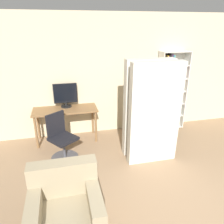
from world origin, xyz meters
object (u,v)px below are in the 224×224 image
object	(u,v)px
monitor	(65,95)
armchair	(66,210)
bookshelf	(168,91)
office_chair	(62,141)
mattress_far	(148,108)
mattress_near	(155,115)

from	to	relation	value
monitor	armchair	size ratio (longest dim) A/B	0.62
monitor	armchair	xyz separation A→B (m)	(-0.14, -2.55, -0.70)
bookshelf	armchair	distance (m)	3.68
monitor	office_chair	distance (m)	1.09
bookshelf	monitor	bearing A→B (deg)	-179.86
armchair	office_chair	bearing A→B (deg)	90.32
office_chair	mattress_far	distance (m)	1.76
bookshelf	mattress_far	world-z (taller)	mattress_far
mattress_far	monitor	bearing A→B (deg)	146.09
monitor	mattress_near	distance (m)	2.02
bookshelf	mattress_far	bearing A→B (deg)	-132.42
office_chair	bookshelf	bearing A→B (deg)	18.35
office_chair	mattress_near	world-z (taller)	mattress_near
mattress_near	mattress_far	distance (m)	0.33
mattress_far	armchair	xyz separation A→B (m)	(-1.65, -1.54, -0.62)
office_chair	mattress_near	size ratio (longest dim) A/B	0.48
monitor	bookshelf	size ratio (longest dim) A/B	0.28
mattress_near	armchair	xyz separation A→B (m)	(-1.65, -1.21, -0.62)
mattress_far	armchair	size ratio (longest dim) A/B	2.22
armchair	monitor	bearing A→B (deg)	86.79
monitor	mattress_far	xyz separation A→B (m)	(1.50, -1.01, -0.08)
mattress_near	mattress_far	world-z (taller)	same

